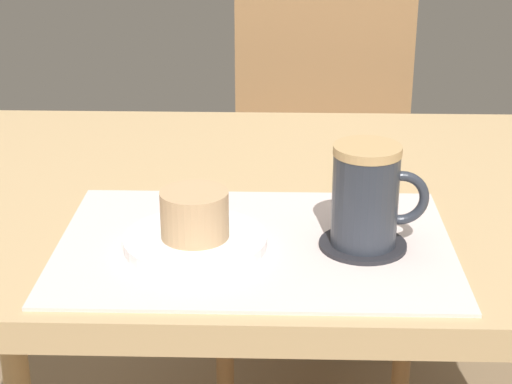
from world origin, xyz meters
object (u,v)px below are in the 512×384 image
at_px(dining_table, 270,253).
at_px(coffee_mug, 368,195).
at_px(pastry_plate, 195,241).
at_px(pastry, 195,214).
at_px(wooden_chair, 320,163).

distance_m(dining_table, coffee_mug, 0.26).
distance_m(pastry_plate, pastry, 0.03).
bearing_deg(wooden_chair, coffee_mug, 94.37).
xyz_separation_m(wooden_chair, coffee_mug, (0.01, -0.85, 0.28)).
height_order(dining_table, coffee_mug, coffee_mug).
xyz_separation_m(dining_table, pastry_plate, (-0.08, -0.18, 0.10)).
xyz_separation_m(dining_table, coffee_mug, (0.11, -0.18, 0.16)).
xyz_separation_m(pastry_plate, coffee_mug, (0.19, 0.00, 0.06)).
distance_m(dining_table, wooden_chair, 0.69).
relative_size(dining_table, coffee_mug, 9.29).
distance_m(dining_table, pastry, 0.24).
height_order(wooden_chair, coffee_mug, wooden_chair).
height_order(dining_table, wooden_chair, wooden_chair).
bearing_deg(dining_table, pastry, -114.02).
height_order(pastry_plate, coffee_mug, coffee_mug).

